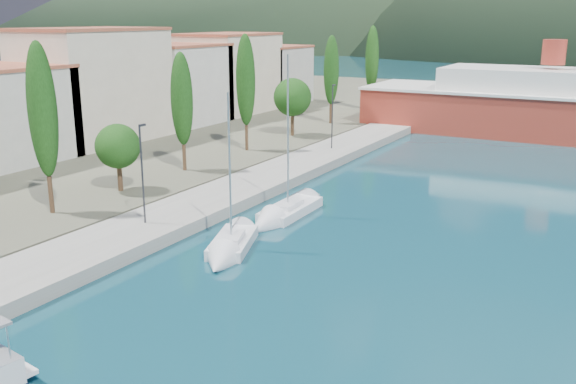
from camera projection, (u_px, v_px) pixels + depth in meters
The scene contains 8 objects.
ground at pixel (551, 86), 126.10m from camera, with size 1400.00×1400.00×0.00m, color #11404D.
quay at pixel (263, 180), 51.12m from camera, with size 5.00×88.00×0.80m, color gray.
land_strip at pixel (38, 125), 77.46m from camera, with size 70.00×148.00×0.70m, color #565644.
town_buildings at pixel (135, 88), 69.78m from camera, with size 9.20×69.20×11.30m.
tree_row at pixel (238, 95), 58.80m from camera, with size 4.01×66.22×11.28m.
lamp_posts at pixel (169, 163), 40.60m from camera, with size 0.15×46.12×6.06m.
sailboat_near at pixel (226, 253), 35.73m from camera, with size 4.32×7.14×9.86m.
sailboat_mid at pixel (277, 218), 42.01m from camera, with size 2.25×8.05×11.53m.
Camera 1 is at (16.95, -16.26, 12.97)m, focal length 40.00 mm.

